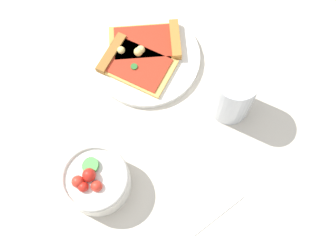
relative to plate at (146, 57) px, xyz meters
name	(u,v)px	position (x,y,z in m)	size (l,w,h in m)	color
ground_plane	(130,79)	(0.00, 0.06, -0.01)	(2.40, 2.40, 0.00)	beige
plate	(146,57)	(0.00, 0.00, 0.00)	(0.23, 0.23, 0.01)	white
pizza_slice_near	(150,42)	(0.01, -0.03, 0.01)	(0.18, 0.17, 0.02)	gold
pizza_slice_far	(134,63)	(0.01, 0.03, 0.01)	(0.17, 0.12, 0.03)	#E5B256
salad_bowl	(96,181)	(-0.10, 0.27, 0.03)	(0.13, 0.13, 0.08)	white
soda_glass	(233,95)	(-0.21, -0.01, 0.05)	(0.08, 0.08, 0.12)	silver
paper_napkin	(196,185)	(-0.25, 0.16, -0.01)	(0.15, 0.13, 0.00)	white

